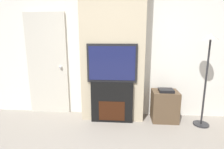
{
  "coord_description": "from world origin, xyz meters",
  "views": [
    {
      "loc": [
        0.22,
        -1.34,
        1.51
      ],
      "look_at": [
        0.0,
        1.66,
        0.88
      ],
      "focal_mm": 28.0,
      "sensor_mm": 36.0,
      "label": 1
    }
  ],
  "objects": [
    {
      "name": "fireplace",
      "position": [
        0.0,
        1.65,
        0.37
      ],
      "size": [
        0.75,
        0.15,
        0.75
      ],
      "color": "black",
      "rests_on": "ground_plane"
    },
    {
      "name": "wall_back",
      "position": [
        0.0,
        2.03,
        1.35
      ],
      "size": [
        6.0,
        0.06,
        2.7
      ],
      "color": "silver",
      "rests_on": "ground_plane"
    },
    {
      "name": "chimney_breast",
      "position": [
        0.0,
        1.83,
        1.35
      ],
      "size": [
        1.13,
        0.34,
        2.7
      ],
      "color": "#BCAD8E",
      "rests_on": "ground_plane"
    },
    {
      "name": "floor_lamp",
      "position": [
        1.59,
        1.62,
        1.16
      ],
      "size": [
        0.27,
        0.27,
        1.59
      ],
      "color": "#262628",
      "rests_on": "ground_plane"
    },
    {
      "name": "media_stand",
      "position": [
        0.97,
        1.76,
        0.29
      ],
      "size": [
        0.46,
        0.39,
        0.61
      ],
      "color": "brown",
      "rests_on": "ground_plane"
    },
    {
      "name": "entry_door",
      "position": [
        -1.31,
        1.97,
        1.0
      ],
      "size": [
        0.8,
        0.09,
        1.99
      ],
      "color": "beige",
      "rests_on": "ground_plane"
    },
    {
      "name": "television",
      "position": [
        0.0,
        1.65,
        1.08
      ],
      "size": [
        0.87,
        0.07,
        0.67
      ],
      "color": "black",
      "rests_on": "fireplace"
    }
  ]
}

